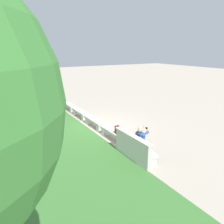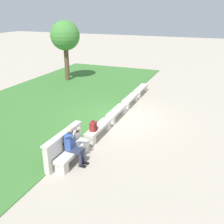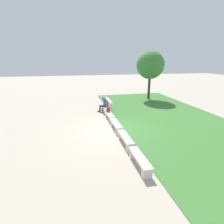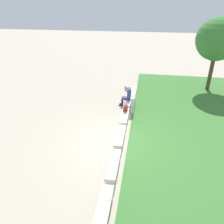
{
  "view_description": "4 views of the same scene",
  "coord_description": "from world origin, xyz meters",
  "px_view_note": "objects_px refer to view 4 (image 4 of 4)",
  "views": [
    {
      "loc": [
        -10.23,
        4.9,
        4.15
      ],
      "look_at": [
        -0.63,
        -0.75,
        0.91
      ],
      "focal_mm": 35.0,
      "sensor_mm": 36.0,
      "label": 1
    },
    {
      "loc": [
        -10.63,
        -4.11,
        4.82
      ],
      "look_at": [
        -1.56,
        -0.41,
        0.95
      ],
      "focal_mm": 42.0,
      "sensor_mm": 36.0,
      "label": 2
    },
    {
      "loc": [
        9.86,
        -2.46,
        4.22
      ],
      "look_at": [
        -0.88,
        -0.07,
        0.9
      ],
      "focal_mm": 28.0,
      "sensor_mm": 36.0,
      "label": 3
    },
    {
      "loc": [
        8.52,
        0.98,
        6.08
      ],
      "look_at": [
        -1.41,
        -0.61,
        0.87
      ],
      "focal_mm": 35.0,
      "sensor_mm": 36.0,
      "label": 4
    }
  ],
  "objects_px": {
    "person_photographer": "(127,95)",
    "backpack": "(126,108)",
    "bench_mid": "(120,137)",
    "bench_main": "(128,102)",
    "bench_far": "(113,166)",
    "bench_near": "(125,117)",
    "bench_end": "(104,210)",
    "tree_left_background": "(218,39)"
  },
  "relations": [
    {
      "from": "bench_main",
      "to": "bench_end",
      "type": "xyz_separation_m",
      "value": [
        8.06,
        0.0,
        0.0
      ]
    },
    {
      "from": "bench_mid",
      "to": "bench_end",
      "type": "relative_size",
      "value": 1.0
    },
    {
      "from": "bench_mid",
      "to": "bench_near",
      "type": "bearing_deg",
      "value": 180.0
    },
    {
      "from": "bench_far",
      "to": "person_photographer",
      "type": "bearing_deg",
      "value": -179.27
    },
    {
      "from": "bench_main",
      "to": "person_photographer",
      "type": "height_order",
      "value": "person_photographer"
    },
    {
      "from": "bench_near",
      "to": "tree_left_background",
      "type": "bearing_deg",
      "value": 135.98
    },
    {
      "from": "bench_near",
      "to": "person_photographer",
      "type": "bearing_deg",
      "value": -177.88
    },
    {
      "from": "bench_near",
      "to": "bench_mid",
      "type": "bearing_deg",
      "value": 0.0
    },
    {
      "from": "bench_end",
      "to": "person_photographer",
      "type": "xyz_separation_m",
      "value": [
        -8.14,
        -0.08,
        0.44
      ]
    },
    {
      "from": "person_photographer",
      "to": "bench_near",
      "type": "bearing_deg",
      "value": 2.12
    },
    {
      "from": "tree_left_background",
      "to": "person_photographer",
      "type": "bearing_deg",
      "value": -56.79
    },
    {
      "from": "bench_mid",
      "to": "bench_far",
      "type": "bearing_deg",
      "value": 0.0
    },
    {
      "from": "bench_main",
      "to": "backpack",
      "type": "distance_m",
      "value": 1.6
    },
    {
      "from": "bench_main",
      "to": "bench_end",
      "type": "bearing_deg",
      "value": 0.0
    },
    {
      "from": "bench_main",
      "to": "person_photographer",
      "type": "bearing_deg",
      "value": -136.36
    },
    {
      "from": "bench_mid",
      "to": "tree_left_background",
      "type": "relative_size",
      "value": 0.35
    },
    {
      "from": "backpack",
      "to": "bench_far",
      "type": "bearing_deg",
      "value": -0.0
    },
    {
      "from": "bench_main",
      "to": "bench_mid",
      "type": "height_order",
      "value": "same"
    },
    {
      "from": "person_photographer",
      "to": "backpack",
      "type": "relative_size",
      "value": 3.08
    },
    {
      "from": "bench_main",
      "to": "bench_mid",
      "type": "relative_size",
      "value": 1.0
    },
    {
      "from": "backpack",
      "to": "bench_end",
      "type": "bearing_deg",
      "value": -0.0
    },
    {
      "from": "tree_left_background",
      "to": "bench_near",
      "type": "bearing_deg",
      "value": -44.02
    },
    {
      "from": "bench_near",
      "to": "bench_far",
      "type": "xyz_separation_m",
      "value": [
        4.03,
        0.0,
        0.0
      ]
    },
    {
      "from": "bench_far",
      "to": "backpack",
      "type": "height_order",
      "value": "backpack"
    },
    {
      "from": "bench_end",
      "to": "person_photographer",
      "type": "distance_m",
      "value": 8.15
    },
    {
      "from": "bench_mid",
      "to": "bench_far",
      "type": "relative_size",
      "value": 1.0
    },
    {
      "from": "bench_far",
      "to": "tree_left_background",
      "type": "relative_size",
      "value": 0.35
    },
    {
      "from": "bench_mid",
      "to": "backpack",
      "type": "xyz_separation_m",
      "value": [
        -2.46,
        0.0,
        0.33
      ]
    },
    {
      "from": "backpack",
      "to": "tree_left_background",
      "type": "bearing_deg",
      "value": 133.72
    },
    {
      "from": "bench_mid",
      "to": "bench_far",
      "type": "distance_m",
      "value": 2.01
    },
    {
      "from": "backpack",
      "to": "tree_left_background",
      "type": "relative_size",
      "value": 0.08
    },
    {
      "from": "person_photographer",
      "to": "backpack",
      "type": "height_order",
      "value": "person_photographer"
    },
    {
      "from": "bench_mid",
      "to": "bench_end",
      "type": "bearing_deg",
      "value": 0.0
    },
    {
      "from": "bench_mid",
      "to": "backpack",
      "type": "bearing_deg",
      "value": 179.99
    },
    {
      "from": "bench_near",
      "to": "backpack",
      "type": "xyz_separation_m",
      "value": [
        -0.44,
        0.0,
        0.33
      ]
    },
    {
      "from": "bench_main",
      "to": "bench_far",
      "type": "distance_m",
      "value": 6.04
    },
    {
      "from": "bench_end",
      "to": "bench_main",
      "type": "bearing_deg",
      "value": 180.0
    },
    {
      "from": "backpack",
      "to": "bench_mid",
      "type": "bearing_deg",
      "value": -0.01
    },
    {
      "from": "bench_far",
      "to": "backpack",
      "type": "xyz_separation_m",
      "value": [
        -4.47,
        0.0,
        0.33
      ]
    },
    {
      "from": "bench_far",
      "to": "person_photographer",
      "type": "xyz_separation_m",
      "value": [
        -6.12,
        -0.08,
        0.44
      ]
    },
    {
      "from": "tree_left_background",
      "to": "bench_end",
      "type": "bearing_deg",
      "value": -25.41
    },
    {
      "from": "bench_main",
      "to": "tree_left_background",
      "type": "xyz_separation_m",
      "value": [
        -3.83,
        5.65,
        3.35
      ]
    }
  ]
}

